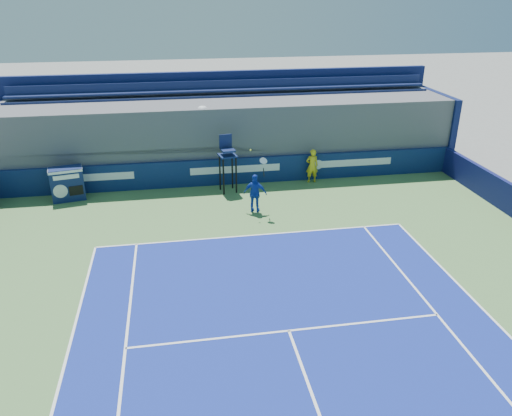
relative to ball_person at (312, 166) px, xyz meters
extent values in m
imported|color=gold|center=(0.00, 0.00, 0.00)|extent=(0.56, 0.37, 1.55)
cube|color=white|center=(-3.43, -4.83, -0.76)|extent=(10.97, 0.07, 0.00)
cube|color=white|center=(-3.43, -10.31, -0.76)|extent=(8.23, 0.07, 0.00)
cube|color=#0D1D4B|center=(-3.43, 0.39, -0.18)|extent=(20.40, 0.20, 1.20)
cube|color=white|center=(-9.43, 0.28, -0.06)|extent=(3.20, 0.01, 0.32)
cube|color=white|center=(-3.43, 0.28, -0.06)|extent=(4.00, 0.01, 0.32)
cube|color=white|center=(2.07, 0.28, -0.06)|extent=(3.60, 0.01, 0.32)
cylinder|color=white|center=(0.37, 0.28, -0.06)|extent=(0.44, 0.01, 0.44)
cube|color=#0E1B49|center=(-10.49, -0.29, -0.08)|extent=(1.41, 0.94, 1.40)
cube|color=white|center=(-10.49, -0.29, 0.55)|extent=(1.44, 0.97, 0.10)
cylinder|color=silver|center=(-10.71, -0.70, -0.23)|extent=(0.55, 0.13, 0.56)
cube|color=black|center=(-10.13, -0.58, -0.28)|extent=(0.54, 0.13, 0.40)
cube|color=white|center=(-10.42, -0.64, 0.34)|extent=(0.98, 0.21, 0.18)
cylinder|color=black|center=(-4.08, -0.81, 0.02)|extent=(0.08, 0.08, 1.60)
cylinder|color=black|center=(-3.53, -0.72, 0.02)|extent=(0.08, 0.08, 1.60)
cylinder|color=black|center=(-4.17, -0.26, 0.02)|extent=(0.08, 0.08, 1.60)
cylinder|color=black|center=(-3.62, -0.16, 0.02)|extent=(0.08, 0.08, 1.60)
cube|color=#102052|center=(-3.85, -0.49, 0.85)|extent=(0.81, 0.81, 0.06)
cube|color=#152150|center=(-3.83, -0.59, 1.10)|extent=(0.62, 0.54, 0.08)
cube|color=#121B44|center=(-3.90, -0.23, 1.40)|extent=(0.55, 0.16, 0.60)
imported|color=#1538B0|center=(-3.05, -2.79, 0.00)|extent=(0.98, 0.65, 1.54)
cylinder|color=black|center=(-2.75, -2.98, 0.92)|extent=(0.09, 0.15, 0.39)
torus|color=silver|center=(-2.78, -3.04, 1.40)|extent=(0.31, 0.22, 0.29)
cylinder|color=silver|center=(-2.78, -3.04, 1.40)|extent=(0.26, 0.18, 0.24)
sphere|color=#ECFB37|center=(-3.23, -2.82, 1.77)|extent=(0.07, 0.07, 0.07)
cube|color=#4F4F53|center=(-3.43, 2.29, 0.91)|extent=(20.40, 3.60, 3.38)
cube|color=#4F4F53|center=(-3.43, 0.94, 0.69)|extent=(20.40, 0.90, 0.55)
cube|color=#131F4A|center=(-3.43, 0.84, 1.17)|extent=(20.00, 0.45, 0.08)
cube|color=#131F4A|center=(-3.43, 1.09, 1.37)|extent=(20.00, 0.06, 0.45)
cube|color=#4F4F53|center=(-3.43, 1.84, 1.24)|extent=(20.40, 0.90, 0.55)
cube|color=#131F4A|center=(-3.43, 1.74, 1.72)|extent=(20.00, 0.45, 0.08)
cube|color=#131F4A|center=(-3.43, 1.99, 1.92)|extent=(20.00, 0.06, 0.45)
cube|color=#4F4F53|center=(-3.43, 2.74, 1.79)|extent=(20.40, 0.90, 0.55)
cube|color=#131F4A|center=(-3.43, 2.64, 2.27)|extent=(20.00, 0.45, 0.08)
cube|color=#131F4A|center=(-3.43, 2.89, 2.47)|extent=(20.00, 0.06, 0.45)
cube|color=#4F4F53|center=(-3.43, 3.64, 2.34)|extent=(20.40, 0.90, 0.55)
cube|color=#131F4A|center=(-3.43, 3.54, 2.82)|extent=(20.00, 0.45, 0.08)
cube|color=#131F4A|center=(-3.43, 3.79, 3.02)|extent=(20.00, 0.06, 0.45)
cube|color=#0C1647|center=(-3.43, 4.24, 1.42)|extent=(20.80, 0.30, 4.40)
cube|color=#0C1647|center=(6.92, 2.29, 0.92)|extent=(0.30, 3.90, 3.40)
imported|color=silver|center=(-4.74, 0.89, 1.83)|extent=(1.14, 0.71, 1.69)
imported|color=teal|center=(-1.18, 0.89, 1.73)|extent=(0.92, 0.48, 1.50)
imported|color=black|center=(4.54, 0.89, 1.76)|extent=(0.61, 0.45, 1.55)
camera|label=1|loc=(-6.01, -20.48, 7.35)|focal=35.00mm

